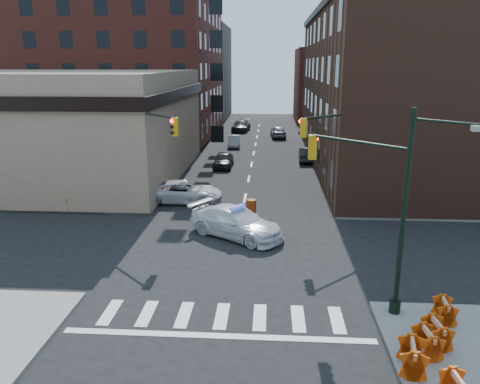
# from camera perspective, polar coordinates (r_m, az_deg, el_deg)

# --- Properties ---
(ground) EXTENTS (140.00, 140.00, 0.00)m
(ground) POSITION_cam_1_polar(r_m,az_deg,el_deg) (25.18, -0.64, -7.08)
(ground) COLOR black
(ground) RESTS_ON ground
(sidewalk_nw) EXTENTS (34.00, 54.50, 0.15)m
(sidewalk_nw) POSITION_cam_1_polar(r_m,az_deg,el_deg) (61.93, -20.03, 5.60)
(sidewalk_nw) COLOR gray
(sidewalk_nw) RESTS_ON ground
(sidewalk_ne) EXTENTS (34.00, 54.50, 0.15)m
(sidewalk_ne) POSITION_cam_1_polar(r_m,az_deg,el_deg) (60.59, 24.25, 4.98)
(sidewalk_ne) COLOR gray
(sidewalk_ne) RESTS_ON ground
(bank_building) EXTENTS (22.00, 22.00, 9.00)m
(bank_building) POSITION_cam_1_polar(r_m,az_deg,el_deg) (44.22, -21.66, 7.67)
(bank_building) COLOR #9E8267
(bank_building) RESTS_ON ground
(apartment_block) EXTENTS (25.00, 25.00, 24.00)m
(apartment_block) POSITION_cam_1_polar(r_m,az_deg,el_deg) (66.41, -14.73, 16.97)
(apartment_block) COLOR maroon
(apartment_block) RESTS_ON ground
(commercial_row_ne) EXTENTS (14.00, 34.00, 14.00)m
(commercial_row_ne) POSITION_cam_1_polar(r_m,az_deg,el_deg) (47.12, 17.84, 11.49)
(commercial_row_ne) COLOR #4E2C1F
(commercial_row_ne) RESTS_ON ground
(filler_nw) EXTENTS (20.00, 18.00, 16.00)m
(filler_nw) POSITION_cam_1_polar(r_m,az_deg,el_deg) (87.05, -8.33, 14.18)
(filler_nw) COLOR brown
(filler_nw) RESTS_ON ground
(filler_ne) EXTENTS (16.00, 16.00, 12.00)m
(filler_ne) POSITION_cam_1_polar(r_m,az_deg,el_deg) (82.19, 12.56, 12.52)
(filler_ne) COLOR maroon
(filler_ne) RESTS_ON ground
(signal_pole_se) EXTENTS (5.40, 5.27, 8.00)m
(signal_pole_se) POSITION_cam_1_polar(r_m,az_deg,el_deg) (18.86, 16.60, -0.69)
(signal_pole_se) COLOR black
(signal_pole_se) RESTS_ON sidewalk_se
(signal_pole_nw) EXTENTS (3.58, 3.67, 8.00)m
(signal_pole_nw) POSITION_cam_1_polar(r_m,az_deg,el_deg) (30.01, -11.13, 4.96)
(signal_pole_nw) COLOR black
(signal_pole_nw) RESTS_ON sidewalk_nw
(signal_pole_ne) EXTENTS (3.67, 3.58, 8.00)m
(signal_pole_ne) POSITION_cam_1_polar(r_m,az_deg,el_deg) (29.31, 11.63, 4.69)
(signal_pole_ne) COLOR black
(signal_pole_ne) RESTS_ON sidewalk_ne
(tree_ne_near) EXTENTS (3.00, 3.00, 4.85)m
(tree_ne_near) POSITION_cam_1_polar(r_m,az_deg,el_deg) (49.91, 10.37, 8.09)
(tree_ne_near) COLOR black
(tree_ne_near) RESTS_ON sidewalk_ne
(tree_ne_far) EXTENTS (3.00, 3.00, 4.85)m
(tree_ne_far) POSITION_cam_1_polar(r_m,az_deg,el_deg) (57.81, 9.49, 9.10)
(tree_ne_far) COLOR black
(tree_ne_far) RESTS_ON sidewalk_ne
(police_car) EXTENTS (6.16, 5.22, 1.69)m
(police_car) POSITION_cam_1_polar(r_m,az_deg,el_deg) (26.81, -0.47, -3.73)
(police_car) COLOR white
(police_car) RESTS_ON ground
(pickup) EXTENTS (5.52, 2.58, 1.53)m
(pickup) POSITION_cam_1_polar(r_m,az_deg,el_deg) (33.63, -6.81, 0.01)
(pickup) COLOR silver
(pickup) RESTS_ON ground
(parked_car_wnear) EXTENTS (1.80, 4.34, 1.47)m
(parked_car_wnear) POSITION_cam_1_polar(r_m,az_deg,el_deg) (44.82, -2.03, 3.95)
(parked_car_wnear) COLOR black
(parked_car_wnear) RESTS_ON ground
(parked_car_wfar) EXTENTS (1.69, 4.16, 1.34)m
(parked_car_wfar) POSITION_cam_1_polar(r_m,az_deg,el_deg) (56.02, -0.72, 6.21)
(parked_car_wfar) COLOR #9B9DA3
(parked_car_wfar) RESTS_ON ground
(parked_car_wdeep) EXTENTS (2.77, 5.76, 1.62)m
(parked_car_wdeep) POSITION_cam_1_polar(r_m,az_deg,el_deg) (69.16, 0.13, 8.08)
(parked_car_wdeep) COLOR black
(parked_car_wdeep) RESTS_ON ground
(parked_car_enear) EXTENTS (1.62, 4.35, 1.42)m
(parked_car_enear) POSITION_cam_1_polar(r_m,az_deg,el_deg) (47.98, 8.09, 4.54)
(parked_car_enear) COLOR black
(parked_car_enear) RESTS_ON ground
(parked_car_efar) EXTENTS (2.20, 4.89, 1.63)m
(parked_car_efar) POSITION_cam_1_polar(r_m,az_deg,el_deg) (63.47, 4.70, 7.37)
(parked_car_efar) COLOR gray
(parked_car_efar) RESTS_ON ground
(pedestrian_a) EXTENTS (0.86, 0.73, 2.02)m
(pedestrian_a) POSITION_cam_1_polar(r_m,az_deg,el_deg) (31.66, -12.66, -0.50)
(pedestrian_a) COLOR black
(pedestrian_a) RESTS_ON sidewalk_nw
(pedestrian_b) EXTENTS (0.89, 0.75, 1.65)m
(pedestrian_b) POSITION_cam_1_polar(r_m,az_deg,el_deg) (33.19, -19.87, -0.66)
(pedestrian_b) COLOR black
(pedestrian_b) RESTS_ON sidewalk_nw
(pedestrian_c) EXTENTS (1.05, 1.15, 1.88)m
(pedestrian_c) POSITION_cam_1_polar(r_m,az_deg,el_deg) (34.57, -15.77, 0.51)
(pedestrian_c) COLOR #1E242E
(pedestrian_c) RESTS_ON sidewalk_nw
(barrel_road) EXTENTS (0.73, 0.73, 1.13)m
(barrel_road) POSITION_cam_1_polar(r_m,az_deg,el_deg) (30.37, 1.39, -1.97)
(barrel_road) COLOR #D26109
(barrel_road) RESTS_ON ground
(barrel_bank) EXTENTS (0.79, 0.79, 1.08)m
(barrel_bank) POSITION_cam_1_polar(r_m,az_deg,el_deg) (33.76, -8.89, -0.40)
(barrel_bank) COLOR red
(barrel_bank) RESTS_ON ground
(barricade_se_a) EXTENTS (0.69, 1.20, 0.86)m
(barricade_se_a) POSITION_cam_1_polar(r_m,az_deg,el_deg) (19.85, 23.66, -13.14)
(barricade_se_a) COLOR #EA370B
(barricade_se_a) RESTS_ON sidewalk_se
(barricade_se_b) EXTENTS (0.71, 1.25, 0.90)m
(barricade_se_b) POSITION_cam_1_polar(r_m,az_deg,el_deg) (17.63, 21.85, -16.65)
(barricade_se_b) COLOR #E3570A
(barricade_se_b) RESTS_ON sidewalk_se
(barricade_se_c) EXTENTS (0.73, 1.28, 0.92)m
(barricade_se_c) POSITION_cam_1_polar(r_m,az_deg,el_deg) (18.21, 22.83, -15.61)
(barricade_se_c) COLOR orange
(barricade_se_c) RESTS_ON sidewalk_se
(barricade_se_d) EXTENTS (0.89, 1.42, 0.99)m
(barricade_se_d) POSITION_cam_1_polar(r_m,az_deg,el_deg) (16.62, 20.25, -18.40)
(barricade_se_d) COLOR red
(barricade_se_d) RESTS_ON sidewalk_se
(barricade_nw_a) EXTENTS (1.39, 0.83, 0.98)m
(barricade_nw_a) POSITION_cam_1_polar(r_m,az_deg,el_deg) (32.81, -14.09, -0.97)
(barricade_nw_a) COLOR #CA5109
(barricade_nw_a) RESTS_ON sidewalk_nw
(barricade_nw_b) EXTENTS (1.32, 0.69, 0.98)m
(barricade_nw_b) POSITION_cam_1_polar(r_m,az_deg,el_deg) (33.43, -20.81, -1.23)
(barricade_nw_b) COLOR #C86209
(barricade_nw_b) RESTS_ON sidewalk_nw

